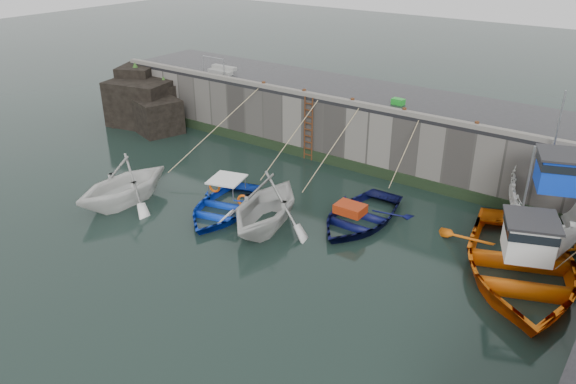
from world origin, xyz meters
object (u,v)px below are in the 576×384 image
Objects in this scene: fish_crate at (398,102)px; bollard_c at (352,101)px; boat_near_navy at (359,221)px; bollard_a at (264,84)px; ladder at (308,129)px; bollard_e at (477,125)px; boat_far_orange at (519,264)px; bollard_b at (304,92)px; boat_near_blue at (223,211)px; boat_near_blacktrim at (266,226)px; bollard_d at (404,111)px; boat_near_white at (125,202)px; boat_far_white at (547,211)px.

bollard_c reaches higher than fish_crate.
boat_near_navy is 10.06m from bollard_a.
bollard_e is at bearing 2.40° from ladder.
boat_far_orange reaches higher than bollard_a.
bollard_b is at bearing 180.00° from bollard_c.
ladder reaches higher than boat_near_blue.
bollard_e is (5.43, 7.07, 3.30)m from boat_near_blacktrim.
boat_near_blacktrim is 0.53× the size of boat_far_orange.
bollard_c is 5.80m from bollard_e.
boat_near_white is at bearing -133.09° from bollard_d.
bollard_d is 3.20m from bollard_e.
bollard_b is at bearing 180.00° from bollard_e.
boat_near_white is at bearing -154.52° from boat_near_navy.
bollard_e is at bearing 134.68° from boat_far_white.
fish_crate is 2.03× the size of bollard_e.
bollard_b is (-12.01, 1.65, 2.18)m from boat_far_white.
bollard_b and bollard_e have the same top height.
fish_crate is at bearing 119.73° from boat_far_orange.
bollard_c and bollard_e have the same top height.
bollard_c is (5.20, 0.00, 0.00)m from bollard_a.
boat_near_blacktrim is 0.64× the size of boat_far_white.
bollard_c is (-9.31, 4.88, 2.80)m from boat_far_orange.
boat_near_white is 9.98m from bollard_b.
boat_near_blacktrim is (2.57, -6.74, -1.59)m from ladder.
bollard_a reaches higher than ladder.
boat_far_white is at bearing -6.51° from ladder.
bollard_b reaches higher than fish_crate.
bollard_e is (-3.51, 4.88, 2.80)m from boat_far_orange.
boat_near_navy is at bearing -72.87° from fish_crate.
boat_near_navy is 8.11m from bollard_b.
boat_far_white is 14.77m from bollard_a.
boat_far_white reaches higher than fish_crate.
boat_near_navy is (4.95, 2.55, 0.00)m from boat_near_blue.
bollard_b is 8.50m from bollard_e.
bollard_d is (-6.71, 4.88, 2.80)m from boat_far_orange.
boat_near_blacktrim reaches higher than boat_near_blue.
ladder is 1.81m from bollard_b.
ladder is 4.55m from fish_crate.
bollard_a is at bearing 180.00° from bollard_e.
bollard_a reaches higher than boat_near_blacktrim.
boat_near_blacktrim is 0.97× the size of boat_near_navy.
bollard_d is at bearing 59.03° from boat_near_blacktrim.
boat_far_orange reaches higher than bollard_b.
boat_near_blacktrim reaches higher than boat_near_white.
boat_near_blacktrim is 8.33× the size of fish_crate.
boat_far_white is 8.38m from fish_crate.
ladder reaches higher than boat_near_blacktrim.
bollard_e is (8.50, 0.00, 0.00)m from bollard_b.
bollard_a is at bearing 153.35° from boat_far_white.
boat_far_white is (6.19, 2.92, 1.12)m from boat_near_navy.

